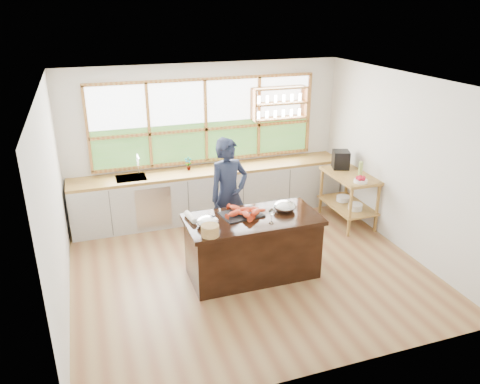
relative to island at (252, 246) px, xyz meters
name	(u,v)px	position (x,y,z in m)	size (l,w,h in m)	color
ground_plane	(248,267)	(0.00, 0.20, -0.45)	(5.00, 5.00, 0.00)	olive
room_shell	(238,144)	(0.02, 0.71, 1.30)	(5.02, 4.52, 2.71)	silver
back_counter	(211,192)	(-0.02, 2.14, 0.00)	(4.90, 0.63, 0.90)	beige
right_shelf_unit	(349,190)	(2.19, 1.09, 0.15)	(0.62, 1.10, 0.90)	#A57D32
island	(252,246)	(0.00, 0.00, 0.00)	(1.85, 0.90, 0.90)	black
cook	(229,196)	(-0.08, 0.85, 0.45)	(0.66, 0.43, 1.81)	#1A2138
potted_plant	(188,164)	(-0.40, 2.20, 0.57)	(0.13, 0.09, 0.24)	slate
cutting_board	(228,167)	(0.31, 2.14, 0.45)	(0.40, 0.30, 0.01)	green
espresso_machine	(341,160)	(2.19, 1.44, 0.60)	(0.28, 0.30, 0.32)	black
wine_bottle	(360,170)	(2.24, 0.88, 0.59)	(0.07, 0.07, 0.29)	#92AE51
fruit_bowl	(361,180)	(2.14, 0.70, 0.49)	(0.22, 0.22, 0.11)	white
slate_board	(241,214)	(-0.12, 0.13, 0.45)	(0.55, 0.40, 0.02)	black
lobster_pile	(244,212)	(-0.10, 0.10, 0.50)	(0.52, 0.48, 0.08)	red
mixing_bowl_left	(208,222)	(-0.65, -0.05, 0.51)	(0.30, 0.30, 0.14)	silver
mixing_bowl_right	(285,206)	(0.50, 0.07, 0.51)	(0.32, 0.32, 0.15)	silver
wine_glass	(272,212)	(0.17, -0.24, 0.61)	(0.08, 0.08, 0.22)	silver
wicker_basket	(210,231)	(-0.70, -0.33, 0.52)	(0.23, 0.23, 0.15)	tan
parchment_roll	(190,217)	(-0.83, 0.21, 0.49)	(0.08, 0.08, 0.30)	white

